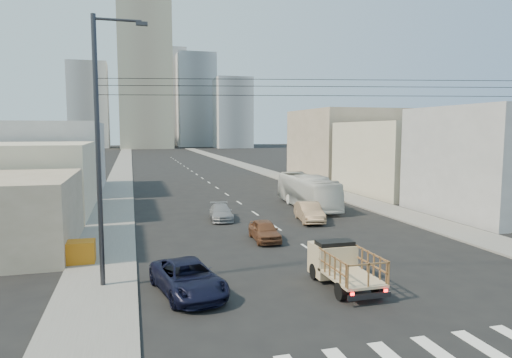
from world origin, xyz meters
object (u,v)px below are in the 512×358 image
navy_pickup (188,278)px  sedan_tan (309,212)px  flatbed_pickup (343,263)px  streetlamp_left (100,145)px  sedan_brown (265,230)px  sedan_grey (221,212)px  city_bus (307,191)px  crate_stack (77,252)px

navy_pickup → sedan_tan: sedan_tan is taller
flatbed_pickup → streetlamp_left: bearing=165.5°
sedan_brown → streetlamp_left: bearing=-142.8°
sedan_brown → streetlamp_left: 12.83m
sedan_grey → city_bus: bearing=28.6°
sedan_grey → crate_stack: (-9.63, -9.94, 0.09)m
flatbed_pickup → sedan_brown: flatbed_pickup is taller
sedan_tan → sedan_grey: bearing=167.9°
flatbed_pickup → streetlamp_left: size_ratio=0.37×
flatbed_pickup → crate_stack: bearing=150.8°
navy_pickup → crate_stack: bearing=119.6°
sedan_brown → navy_pickup: bearing=-122.7°
sedan_grey → sedan_tan: bearing=-15.3°
flatbed_pickup → sedan_tan: (4.11, 14.19, -0.35)m
city_bus → crate_stack: (-18.44, -13.66, -0.81)m
navy_pickup → streetlamp_left: streetlamp_left is taller
sedan_tan → crate_stack: 17.76m
navy_pickup → sedan_brown: (5.92, 8.37, -0.05)m
navy_pickup → sedan_tan: bearing=39.1°
streetlamp_left → sedan_tan: bearing=38.4°
sedan_tan → sedan_grey: (-6.49, 2.48, -0.14)m
flatbed_pickup → sedan_brown: bearing=96.1°
streetlamp_left → flatbed_pickup: bearing=-14.5°
sedan_brown → crate_stack: size_ratio=2.15×
streetlamp_left → crate_stack: size_ratio=6.67×
flatbed_pickup → navy_pickup: 6.96m
crate_stack → sedan_tan: bearing=24.8°
sedan_tan → navy_pickup: bearing=-120.7°
navy_pickup → city_bus: city_bus is taller
sedan_brown → crate_stack: (-11.03, -2.48, 0.03)m
sedan_brown → sedan_tan: 7.12m
sedan_brown → sedan_grey: bearing=103.2°
city_bus → sedan_grey: size_ratio=2.60×
navy_pickup → city_bus: size_ratio=0.47×
sedan_tan → streetlamp_left: 19.37m
sedan_tan → sedan_grey: sedan_tan is taller
navy_pickup → sedan_grey: bearing=62.7°
navy_pickup → city_bus: (13.32, 19.56, 0.80)m
sedan_brown → streetlamp_left: streetlamp_left is taller
flatbed_pickup → city_bus: 21.39m
navy_pickup → sedan_tan: 17.30m
navy_pickup → sedan_brown: navy_pickup is taller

